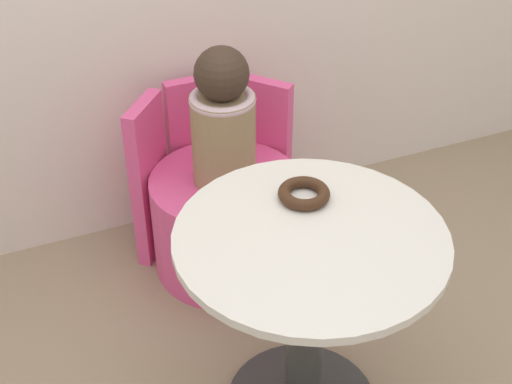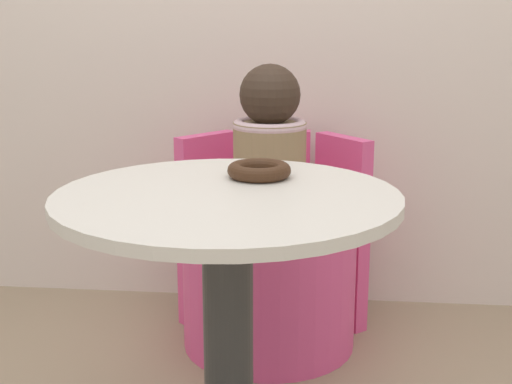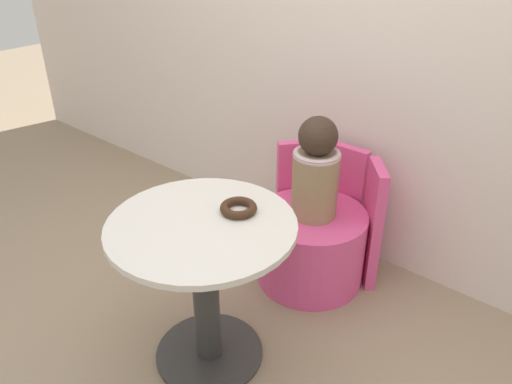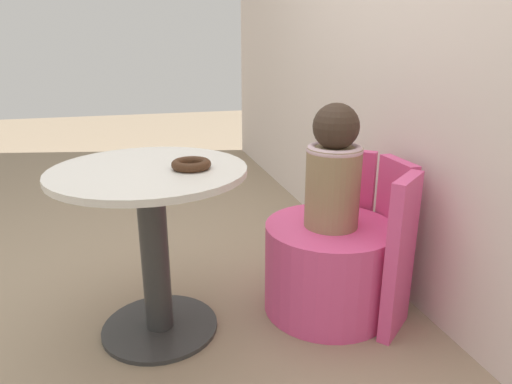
# 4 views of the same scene
# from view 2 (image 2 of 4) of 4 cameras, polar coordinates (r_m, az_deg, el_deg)

# --- Properties ---
(round_table) EXTENTS (0.72, 0.72, 0.68)m
(round_table) POSITION_cam_2_polar(r_m,az_deg,el_deg) (1.53, -2.23, -8.01)
(round_table) COLOR #333333
(round_table) RESTS_ON ground_plane
(tub_chair) EXTENTS (0.54, 0.54, 0.39)m
(tub_chair) POSITION_cam_2_polar(r_m,az_deg,el_deg) (2.28, 1.05, -7.52)
(tub_chair) COLOR #E54C8C
(tub_chair) RESTS_ON ground_plane
(booth_backrest) EXTENTS (0.64, 0.24, 0.65)m
(booth_backrest) POSITION_cam_2_polar(r_m,az_deg,el_deg) (2.45, 1.49, -2.77)
(booth_backrest) COLOR #E54C8C
(booth_backrest) RESTS_ON ground_plane
(child_figure) EXTENTS (0.22, 0.22, 0.50)m
(child_figure) POSITION_cam_2_polar(r_m,az_deg,el_deg) (2.16, 1.10, 3.23)
(child_figure) COLOR #937A56
(child_figure) RESTS_ON tub_chair
(donut) EXTENTS (0.14, 0.14, 0.03)m
(donut) POSITION_cam_2_polar(r_m,az_deg,el_deg) (1.59, 0.25, 1.75)
(donut) COLOR #3D2314
(donut) RESTS_ON round_table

